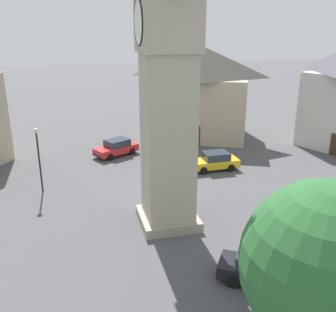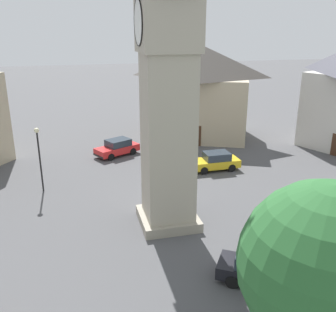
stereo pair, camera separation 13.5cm
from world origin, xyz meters
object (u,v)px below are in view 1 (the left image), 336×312
tree (326,266)px  lamp_post (38,150)px  building_shop_left (199,91)px  car_red_corner (116,148)px  car_blue_kerb (262,269)px  car_silver_kerb (214,161)px  clock_tower (168,38)px

tree → lamp_post: (-18.65, -9.99, -1.23)m
building_shop_left → tree: bearing=-11.0°
car_red_corner → building_shop_left: bearing=114.3°
car_blue_kerb → car_red_corner: (-20.45, -4.34, 0.00)m
car_blue_kerb → lamp_post: (-13.61, -10.67, 2.49)m
car_blue_kerb → lamp_post: lamp_post is taller
car_silver_kerb → car_red_corner: (-5.77, -7.57, 0.00)m
building_shop_left → lamp_post: building_shop_left is taller
tree → car_blue_kerb: bearing=172.4°
car_silver_kerb → building_shop_left: size_ratio=0.33×
car_red_corner → building_shop_left: 11.20m
clock_tower → car_silver_kerb: clock_tower is taller
car_red_corner → clock_tower: bearing=6.2°
clock_tower → car_red_corner: bearing=-173.8°
clock_tower → car_red_corner: 17.19m
tree → clock_tower: bearing=-169.5°
lamp_post → car_red_corner: bearing=137.2°
car_blue_kerb → building_shop_left: size_ratio=0.35×
car_silver_kerb → tree: bearing=-11.2°
car_red_corner → lamp_post: lamp_post is taller
car_blue_kerb → lamp_post: 17.47m
car_blue_kerb → building_shop_left: 25.60m
car_blue_kerb → car_red_corner: 20.90m
car_red_corner → tree: size_ratio=0.61×
clock_tower → building_shop_left: bearing=156.1°
car_silver_kerb → tree: tree is taller
car_blue_kerb → car_red_corner: bearing=-168.0°
lamp_post → building_shop_left: bearing=125.1°
clock_tower → car_red_corner: (-13.72, -1.48, -10.25)m
clock_tower → car_silver_kerb: 14.33m
car_silver_kerb → tree: size_ratio=0.57×
building_shop_left → lamp_post: 19.39m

